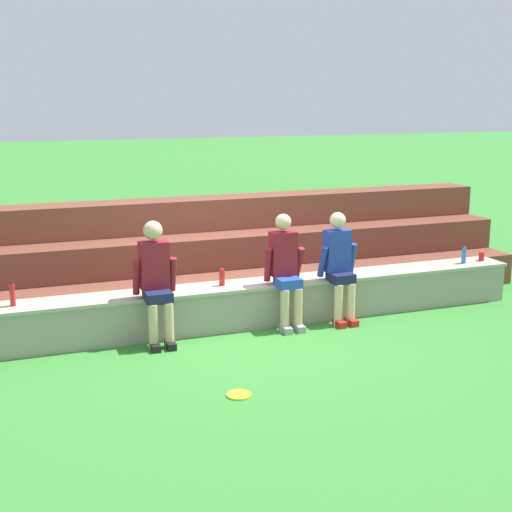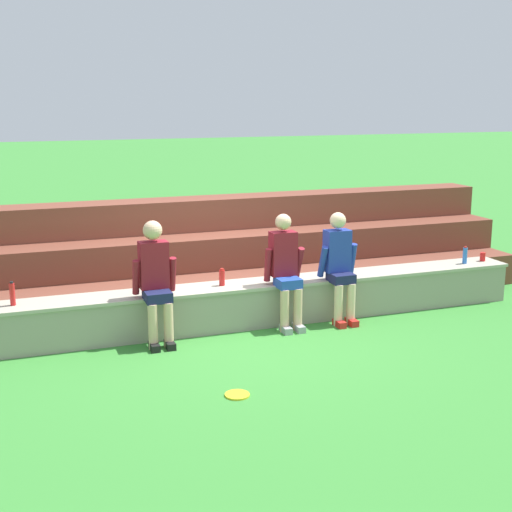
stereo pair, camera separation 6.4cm
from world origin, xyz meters
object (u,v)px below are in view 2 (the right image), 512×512
person_far_left (156,278)px  water_bottle_center_gap (465,255)px  water_bottle_near_right (12,294)px  water_bottle_mid_right (222,277)px  person_left_of_center (286,268)px  plastic_cup_left_end (483,257)px  person_center (339,264)px  frisbee (237,395)px

person_far_left → water_bottle_center_gap: person_far_left is taller
water_bottle_near_right → water_bottle_mid_right: 2.47m
person_far_left → person_left_of_center: 1.65m
water_bottle_near_right → plastic_cup_left_end: water_bottle_near_right is taller
person_far_left → person_center: 2.37m
water_bottle_near_right → frisbee: bearing=-46.2°
person_left_of_center → person_center: person_left_of_center is taller
water_bottle_mid_right → person_left_of_center: bearing=-18.4°
person_center → frisbee: (-1.98, -1.77, -0.75)m
person_far_left → person_left_of_center: person_far_left is taller
water_bottle_center_gap → water_bottle_mid_right: 3.56m
person_left_of_center → plastic_cup_left_end: bearing=4.4°
person_left_of_center → water_bottle_center_gap: person_left_of_center is taller
water_bottle_mid_right → person_far_left: bearing=-162.2°
frisbee → person_left_of_center: bearing=55.4°
plastic_cup_left_end → frisbee: plastic_cup_left_end is taller
person_far_left → frisbee: (0.39, -1.77, -0.77)m
water_bottle_center_gap → frisbee: water_bottle_center_gap is taller
person_left_of_center → plastic_cup_left_end: 3.16m
water_bottle_mid_right → plastic_cup_left_end: size_ratio=1.76×
person_left_of_center → water_bottle_near_right: person_left_of_center is taller
plastic_cup_left_end → person_center: bearing=-173.4°
frisbee → person_center: bearing=41.9°
water_bottle_center_gap → person_far_left: bearing=-176.9°
person_center → plastic_cup_left_end: bearing=6.6°
water_bottle_near_right → plastic_cup_left_end: size_ratio=2.24×
person_far_left → plastic_cup_left_end: person_far_left is taller
water_bottle_mid_right → plastic_cup_left_end: water_bottle_mid_right is taller
person_far_left → water_bottle_near_right: (-1.57, 0.28, -0.11)m
person_far_left → water_bottle_center_gap: size_ratio=5.85×
water_bottle_center_gap → plastic_cup_left_end: size_ratio=2.01×
water_bottle_near_right → water_bottle_mid_right: bearing=0.2°
person_far_left → water_bottle_near_right: 1.60m
person_left_of_center → person_center: (0.73, -0.04, -0.01)m
plastic_cup_left_end → frisbee: 4.89m
water_bottle_near_right → person_far_left: bearing=-10.1°
person_left_of_center → water_bottle_mid_right: person_left_of_center is taller
water_bottle_near_right → water_bottle_center_gap: 6.03m
water_bottle_mid_right → water_bottle_center_gap: bearing=-0.8°
person_far_left → water_bottle_near_right: bearing=169.9°
person_left_of_center → person_center: 0.73m
water_bottle_near_right → person_center: bearing=-4.1°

